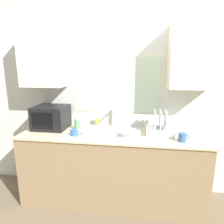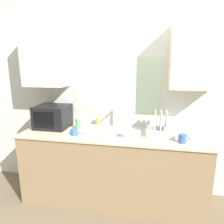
% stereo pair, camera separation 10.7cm
% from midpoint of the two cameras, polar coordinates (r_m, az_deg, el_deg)
% --- Properties ---
extents(ground_plane, '(12.00, 12.00, 0.00)m').
position_cam_midpoint_polar(ground_plane, '(2.66, -0.15, -27.45)').
color(ground_plane, brown).
extents(countertop, '(2.27, 0.68, 0.91)m').
position_cam_midpoint_polar(countertop, '(2.67, 1.23, -15.42)').
color(countertop, '#8C7251').
rests_on(countertop, ground_plane).
extents(wall_back, '(6.00, 0.38, 2.60)m').
position_cam_midpoint_polar(wall_back, '(2.67, 2.47, 6.33)').
color(wall_back, silver).
rests_on(wall_back, ground_plane).
extents(sink_basin, '(0.71, 0.36, 0.03)m').
position_cam_midpoint_polar(sink_basin, '(2.53, 1.61, -5.38)').
color(sink_basin, gray).
rests_on(sink_basin, countertop).
extents(faucet, '(0.08, 0.17, 0.27)m').
position_cam_midpoint_polar(faucet, '(2.67, 2.36, -1.18)').
color(faucet, '#B7B7BC').
rests_on(faucet, countertop).
extents(microwave, '(0.42, 0.39, 0.30)m').
position_cam_midpoint_polar(microwave, '(2.78, -15.48, -1.25)').
color(microwave, black).
rests_on(microwave, countertop).
extents(dish_rack, '(0.33, 0.29, 0.29)m').
position_cam_midpoint_polar(dish_rack, '(2.50, 15.01, -4.84)').
color(dish_rack, white).
rests_on(dish_rack, countertop).
extents(spray_bottle, '(0.07, 0.07, 0.19)m').
position_cam_midpoint_polar(spray_bottle, '(2.67, -8.50, -2.82)').
color(spray_bottle, '#59B266').
rests_on(spray_bottle, countertop).
extents(soap_bottle, '(0.05, 0.05, 0.15)m').
position_cam_midpoint_polar(soap_bottle, '(2.75, -2.87, -2.82)').
color(soap_bottle, gold).
rests_on(soap_bottle, countertop).
extents(mug_near_sink, '(0.12, 0.09, 0.08)m').
position_cam_midpoint_polar(mug_near_sink, '(2.42, -9.51, -5.80)').
color(mug_near_sink, '#335999').
rests_on(mug_near_sink, countertop).
extents(wine_glass, '(0.07, 0.07, 0.18)m').
position_cam_midpoint_polar(wine_glass, '(2.25, 5.76, -4.53)').
color(wine_glass, silver).
rests_on(wine_glass, countertop).
extents(mug_by_rack, '(0.12, 0.09, 0.10)m').
position_cam_midpoint_polar(mug_by_rack, '(2.33, 20.77, -7.12)').
color(mug_by_rack, '#335999').
rests_on(mug_by_rack, countertop).
extents(small_plate, '(0.17, 0.17, 0.01)m').
position_cam_midpoint_polar(small_plate, '(2.42, -11.20, -6.74)').
color(small_plate, silver).
rests_on(small_plate, countertop).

